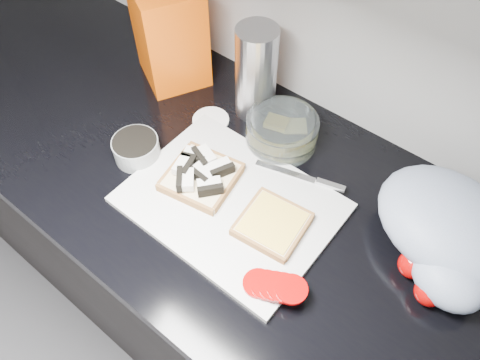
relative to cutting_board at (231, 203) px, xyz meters
name	(u,v)px	position (x,y,z in m)	size (l,w,h in m)	color
base_cabinet	(256,295)	(0.04, 0.05, -0.48)	(3.50, 0.60, 0.86)	black
countertop	(262,205)	(0.04, 0.05, -0.03)	(3.50, 0.64, 0.04)	black
cutting_board	(231,203)	(0.00, 0.00, 0.00)	(0.40, 0.30, 0.01)	silver
bread_left	(201,175)	(-0.08, 0.01, 0.02)	(0.16, 0.16, 0.04)	beige
bread_right	(272,224)	(0.10, 0.00, 0.01)	(0.14, 0.14, 0.02)	beige
tomato_slices	(275,286)	(0.18, -0.10, 0.02)	(0.12, 0.09, 0.02)	#A70403
knife	(311,179)	(0.09, 0.14, 0.01)	(0.19, 0.06, 0.01)	silver
seed_tub	(136,148)	(-0.23, -0.03, 0.02)	(0.10, 0.10, 0.05)	gray
tub_lid	(211,120)	(-0.18, 0.15, 0.00)	(0.08, 0.08, 0.01)	white
glass_bowl	(282,131)	(-0.02, 0.20, 0.03)	(0.16, 0.16, 0.06)	silver
bread_bag	(170,34)	(-0.36, 0.22, 0.11)	(0.15, 0.14, 0.24)	#FF4A04
steel_canister	(256,73)	(-0.13, 0.24, 0.10)	(0.09, 0.09, 0.22)	#ACACB1
grocery_bag	(448,231)	(0.36, 0.17, 0.05)	(0.31, 0.29, 0.12)	#96A0B9
whole_tomatoes	(421,278)	(0.36, 0.07, 0.02)	(0.10, 0.08, 0.05)	#A70403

